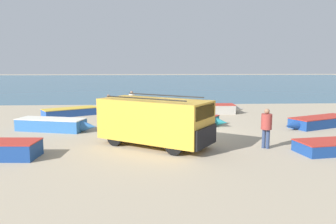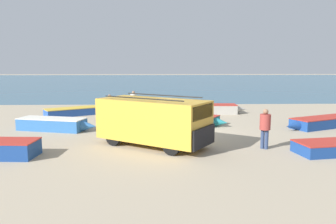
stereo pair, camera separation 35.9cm
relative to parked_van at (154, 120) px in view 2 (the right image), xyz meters
The scene contains 11 objects.
ground_plane 3.64m from the parked_van, 63.31° to the left, with size 200.00×200.00×0.00m, color tan.
sea_water 55.12m from the parked_van, 88.39° to the left, with size 120.00×80.00×0.01m, color #33607A.
parked_van is the anchor object (origin of this frame).
fishing_rowboat_0 5.78m from the parked_van, 66.08° to the left, with size 3.91×2.92×0.59m.
fishing_rowboat_1 10.48m from the parked_van, 65.42° to the left, with size 4.42×1.47×0.68m.
fishing_rowboat_2 10.37m from the parked_van, 22.31° to the left, with size 4.75×2.84×0.58m.
fishing_rowboat_5 10.77m from the parked_van, 122.64° to the left, with size 4.37×3.18×0.54m.
fishing_rowboat_6 6.64m from the parked_van, 146.57° to the left, with size 4.59×2.17×0.67m.
fisherman_0 6.92m from the parked_van, 114.35° to the left, with size 0.45×0.45×1.73m.
fisherman_1 4.84m from the parked_van, ahead, with size 0.46×0.46×1.74m.
fisherman_2 9.81m from the parked_van, 99.32° to the left, with size 0.44×0.44×1.68m.
Camera 2 is at (-1.36, -17.44, 3.64)m, focal length 35.00 mm.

